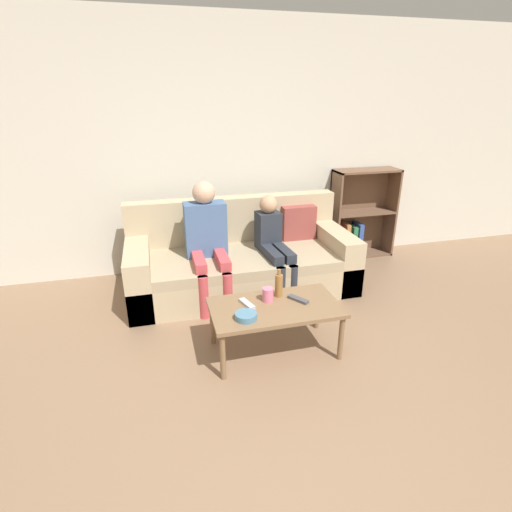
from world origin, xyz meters
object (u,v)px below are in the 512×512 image
bookshelf (357,221)px  snack_bowl (246,316)px  person_child (273,240)px  tv_remote_1 (298,299)px  person_adult (207,234)px  cup_near (268,295)px  tv_remote_0 (247,304)px  couch (241,262)px  bottle (279,285)px  coffee_table (275,311)px

bookshelf → snack_bowl: (-1.80, -1.80, -0.02)m
bookshelf → person_child: size_ratio=1.11×
person_child → tv_remote_1: bearing=-100.0°
person_adult → cup_near: bearing=-71.6°
person_adult → tv_remote_0: (0.15, -0.99, -0.23)m
bookshelf → tv_remote_1: size_ratio=6.27×
bookshelf → tv_remote_1: (-1.36, -1.64, -0.03)m
person_child → snack_bowl: (-0.54, -1.13, -0.11)m
tv_remote_0 → snack_bowl: size_ratio=1.13×
bookshelf → tv_remote_0: bookshelf is taller
snack_bowl → bookshelf: bearing=44.9°
couch → bottle: (0.07, -1.01, 0.21)m
couch → tv_remote_0: (-0.20, -1.09, 0.13)m
cup_near → snack_bowl: 0.31m
tv_remote_1 → person_adult: bearing=83.5°
person_adult → person_child: person_adult is taller
bookshelf → bottle: bearing=-134.0°
couch → snack_bowl: size_ratio=14.10×
couch → person_child: person_child is taller
bookshelf → person_adult: 2.00m
person_adult → cup_near: 1.04m
snack_bowl → person_adult: bearing=94.6°
couch → person_adult: person_adult is taller
tv_remote_1 → snack_bowl: (-0.45, -0.16, 0.01)m
coffee_table → bottle: size_ratio=4.27×
person_child → bookshelf: bearing=23.4°
cup_near → couch: bearing=88.3°
bottle → coffee_table: bearing=-116.8°
snack_bowl → bottle: 0.43m
person_child → tv_remote_1: 0.99m
couch → person_child: 0.41m
couch → cup_near: couch is taller
person_child → tv_remote_0: person_child is taller
coffee_table → person_child: bearing=74.0°
tv_remote_0 → snack_bowl: snack_bowl is taller
person_child → tv_remote_0: 1.07m
tv_remote_0 → tv_remote_1: 0.39m
coffee_table → tv_remote_1: bearing=9.6°
tv_remote_0 → tv_remote_1: bearing=-21.7°
couch → bookshelf: bookshelf is taller
bookshelf → snack_bowl: bookshelf is taller
person_adult → bottle: bearing=-65.2°
bottle → bookshelf: bearing=46.0°
couch → person_adult: (-0.35, -0.09, 0.36)m
cup_near → bottle: (0.10, 0.05, 0.04)m
coffee_table → tv_remote_0: 0.22m
couch → bottle: size_ratio=9.71×
coffee_table → person_child: 1.06m
person_child → cup_near: size_ratio=9.01×
coffee_table → bottle: bearing=63.2°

